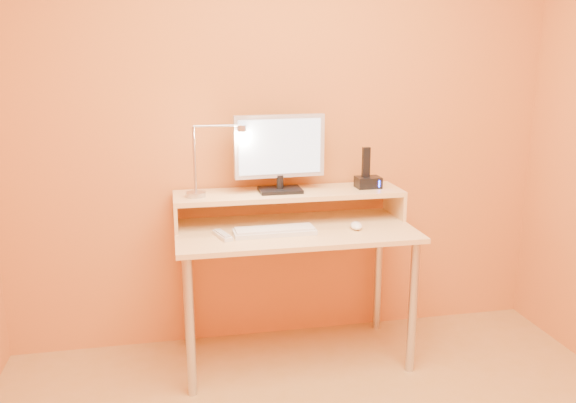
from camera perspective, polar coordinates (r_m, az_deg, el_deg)
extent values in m
cube|color=#C96E34|center=(3.15, -0.52, 8.26)|extent=(3.00, 0.04, 2.50)
cylinder|color=#BAB9C1|center=(2.79, -9.58, -12.08)|extent=(0.04, 0.04, 0.69)
cylinder|color=#BAB9C1|center=(3.01, 12.14, -10.15)|extent=(0.04, 0.04, 0.69)
cylinder|color=#BAB9C1|center=(3.25, -9.92, -8.25)|extent=(0.04, 0.04, 0.69)
cylinder|color=#BAB9C1|center=(3.44, 8.83, -6.90)|extent=(0.04, 0.04, 0.69)
cube|color=#E8BF85|center=(2.95, 0.69, -2.89)|extent=(1.20, 0.60, 0.02)
cube|color=#E8BF85|center=(3.01, -10.98, -1.22)|extent=(0.02, 0.30, 0.14)
cube|color=#E8BF85|center=(3.24, 10.41, -0.14)|extent=(0.02, 0.30, 0.14)
cube|color=#E8BF85|center=(3.05, 0.10, 0.78)|extent=(1.20, 0.30, 0.02)
cube|color=black|center=(3.04, -0.79, 1.14)|extent=(0.22, 0.16, 0.02)
cylinder|color=black|center=(3.03, -0.79, 1.95)|extent=(0.04, 0.04, 0.07)
cube|color=#B7B6BE|center=(3.00, -0.84, 5.44)|extent=(0.48, 0.07, 0.32)
cube|color=black|center=(3.03, -0.92, 5.51)|extent=(0.43, 0.04, 0.28)
cube|color=#A5BBD3|center=(2.99, -0.77, 5.39)|extent=(0.43, 0.03, 0.28)
cylinder|color=#BAB9C1|center=(2.96, -9.04, 0.69)|extent=(0.10, 0.10, 0.02)
cylinder|color=#BAB9C1|center=(2.92, -9.17, 4.08)|extent=(0.01, 0.01, 0.33)
cylinder|color=#BAB9C1|center=(2.91, -6.92, 7.39)|extent=(0.24, 0.01, 0.01)
cylinder|color=#BAB9C1|center=(2.92, -4.54, 7.18)|extent=(0.04, 0.04, 0.03)
cylinder|color=#FFEAC6|center=(2.92, -4.54, 6.87)|extent=(0.03, 0.03, 0.00)
cube|color=black|center=(3.16, 7.86, 1.88)|extent=(0.13, 0.10, 0.06)
cube|color=black|center=(3.13, 7.67, 3.84)|extent=(0.04, 0.03, 0.16)
cube|color=#1729FF|center=(3.12, 8.95, 1.72)|extent=(0.01, 0.00, 0.04)
cube|color=silver|center=(2.85, -1.32, -3.00)|extent=(0.41, 0.14, 0.02)
ellipsoid|color=white|center=(2.95, 6.72, -2.37)|extent=(0.08, 0.11, 0.04)
cube|color=silver|center=(2.82, -6.45, -3.33)|extent=(0.09, 0.17, 0.02)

